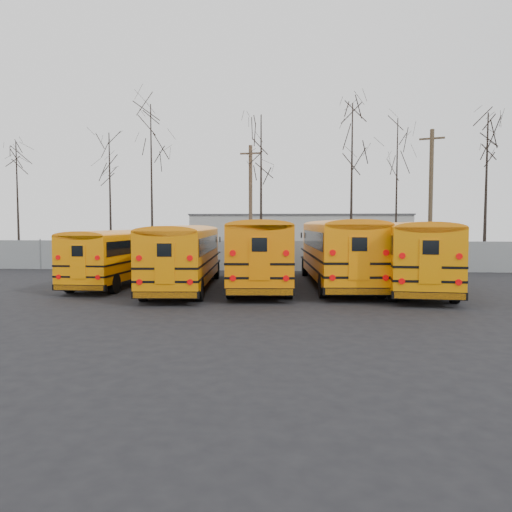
# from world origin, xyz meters

# --- Properties ---
(ground) EXTENTS (120.00, 120.00, 0.00)m
(ground) POSITION_xyz_m (0.00, 0.00, 0.00)
(ground) COLOR black
(ground) RESTS_ON ground
(fence) EXTENTS (40.00, 0.04, 2.00)m
(fence) POSITION_xyz_m (0.00, 12.00, 1.00)
(fence) COLOR gray
(fence) RESTS_ON ground
(distant_building) EXTENTS (22.00, 8.00, 4.00)m
(distant_building) POSITION_xyz_m (2.00, 32.00, 2.00)
(distant_building) COLOR #B2B1AC
(distant_building) RESTS_ON ground
(bus_a) EXTENTS (2.76, 10.33, 2.87)m
(bus_a) POSITION_xyz_m (-7.36, 3.78, 1.68)
(bus_a) COLOR black
(bus_a) RESTS_ON ground
(bus_b) EXTENTS (3.41, 11.27, 3.11)m
(bus_b) POSITION_xyz_m (-3.62, 2.07, 1.82)
(bus_b) COLOR black
(bus_b) RESTS_ON ground
(bus_c) EXTENTS (3.58, 12.19, 3.37)m
(bus_c) POSITION_xyz_m (-0.09, 3.36, 1.97)
(bus_c) COLOR black
(bus_c) RESTS_ON ground
(bus_d) EXTENTS (3.56, 12.24, 3.38)m
(bus_d) POSITION_xyz_m (3.79, 3.84, 1.98)
(bus_d) COLOR black
(bus_d) RESTS_ON ground
(bus_e) EXTENTS (3.68, 11.88, 3.28)m
(bus_e) POSITION_xyz_m (7.07, 2.79, 1.92)
(bus_e) COLOR black
(bus_e) RESTS_ON ground
(utility_pole_left) EXTENTS (1.59, 0.38, 8.95)m
(utility_pole_left) POSITION_xyz_m (-1.74, 16.14, 4.60)
(utility_pole_left) COLOR brown
(utility_pole_left) RESTS_ON ground
(utility_pole_right) EXTENTS (1.70, 0.76, 9.96)m
(utility_pole_right) POSITION_xyz_m (11.43, 16.28, 5.12)
(utility_pole_right) COLOR #4B3D2A
(utility_pole_right) RESTS_ON ground
(tree_0) EXTENTS (0.26, 0.26, 9.10)m
(tree_0) POSITION_xyz_m (-18.65, 13.91, 4.55)
(tree_0) COLOR black
(tree_0) RESTS_ON ground
(tree_1) EXTENTS (0.26, 0.26, 10.34)m
(tree_1) POSITION_xyz_m (-13.15, 17.74, 5.17)
(tree_1) COLOR black
(tree_1) RESTS_ON ground
(tree_2) EXTENTS (0.26, 0.26, 11.81)m
(tree_2) POSITION_xyz_m (-8.90, 14.85, 5.90)
(tree_2) COLOR black
(tree_2) RESTS_ON ground
(tree_3) EXTENTS (0.26, 0.26, 10.88)m
(tree_3) POSITION_xyz_m (-0.86, 14.73, 5.44)
(tree_3) COLOR black
(tree_3) RESTS_ON ground
(tree_4) EXTENTS (0.26, 0.26, 11.59)m
(tree_4) POSITION_xyz_m (5.57, 14.85, 5.79)
(tree_4) COLOR black
(tree_4) RESTS_ON ground
(tree_5) EXTENTS (0.26, 0.26, 10.67)m
(tree_5) POSITION_xyz_m (8.88, 15.72, 5.33)
(tree_5) COLOR black
(tree_5) RESTS_ON ground
(tree_6) EXTENTS (0.26, 0.26, 10.89)m
(tree_6) POSITION_xyz_m (15.02, 15.45, 5.45)
(tree_6) COLOR black
(tree_6) RESTS_ON ground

